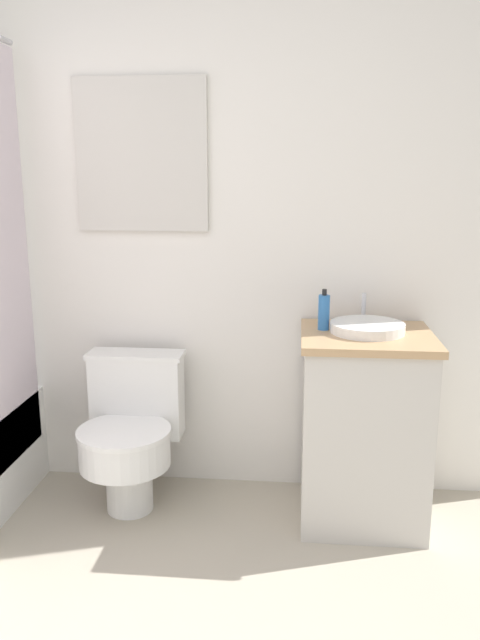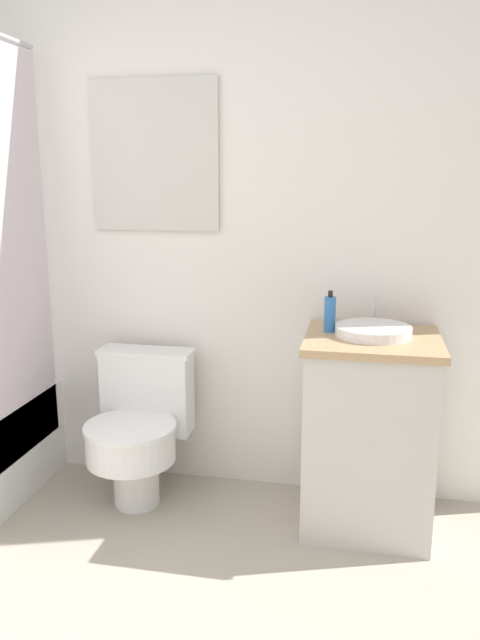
% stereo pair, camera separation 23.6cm
% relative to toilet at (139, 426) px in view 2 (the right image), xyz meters
% --- Properties ---
extents(wall_back, '(3.44, 0.07, 2.50)m').
position_rel_toilet_xyz_m(wall_back, '(0.05, 0.27, 0.91)').
color(wall_back, white).
rests_on(wall_back, ground_plane).
extents(toilet, '(0.43, 0.51, 0.66)m').
position_rel_toilet_xyz_m(toilet, '(0.00, 0.00, 0.00)').
color(toilet, white).
rests_on(toilet, ground_plane).
extents(vanity, '(0.53, 0.50, 0.81)m').
position_rel_toilet_xyz_m(vanity, '(1.00, -0.01, 0.06)').
color(vanity, beige).
rests_on(vanity, ground_plane).
extents(sink, '(0.30, 0.34, 0.13)m').
position_rel_toilet_xyz_m(sink, '(1.00, 0.01, 0.48)').
color(sink, white).
rests_on(sink, vanity).
extents(soap_bottle, '(0.05, 0.05, 0.17)m').
position_rel_toilet_xyz_m(soap_bottle, '(0.82, 0.04, 0.54)').
color(soap_bottle, '#2D6BB2').
rests_on(soap_bottle, vanity).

